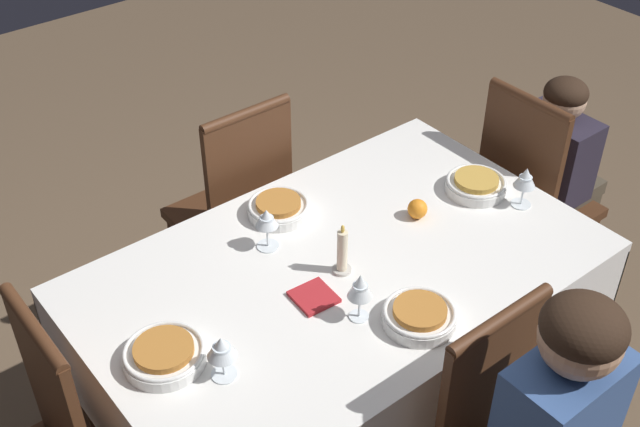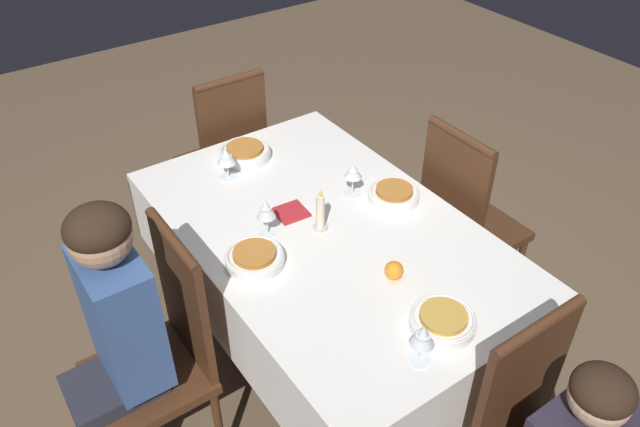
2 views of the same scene
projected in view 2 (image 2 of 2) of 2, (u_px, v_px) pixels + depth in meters
ground_plane at (326, 359)px, 2.83m from camera, size 8.00×8.00×0.00m
dining_table at (327, 248)px, 2.42m from camera, size 1.58×0.98×0.77m
chair_north at (164, 349)px, 2.18m from camera, size 0.39×0.39×1.02m
chair_east at (227, 155)px, 3.19m from camera, size 0.39×0.39×1.02m
chair_south at (465, 218)px, 2.77m from camera, size 0.39×0.39×1.02m
person_adult_denim at (113, 343)px, 2.03m from camera, size 0.30×0.34×1.21m
bowl_north at (255, 258)px, 2.19m from camera, size 0.21×0.21×0.06m
wine_glass_north at (266, 209)px, 2.27m from camera, size 0.07×0.07×0.16m
bowl_west at (443, 320)px, 1.96m from camera, size 0.21×0.21×0.06m
wine_glass_west at (423, 337)px, 1.80m from camera, size 0.07×0.07×0.15m
bowl_east at (245, 152)px, 2.75m from camera, size 0.22×0.22×0.06m
wine_glass_east at (226, 158)px, 2.58m from camera, size 0.08×0.08×0.14m
bowl_south at (394, 194)px, 2.50m from camera, size 0.21×0.21×0.06m
wine_glass_south at (353, 172)px, 2.48m from camera, size 0.07×0.07×0.14m
candle_centerpiece at (320, 214)px, 2.33m from camera, size 0.06×0.06×0.18m
orange_fruit at (394, 270)px, 2.13m from camera, size 0.07×0.07×0.07m
napkin_red_folded at (291, 212)px, 2.44m from camera, size 0.12×0.13×0.01m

